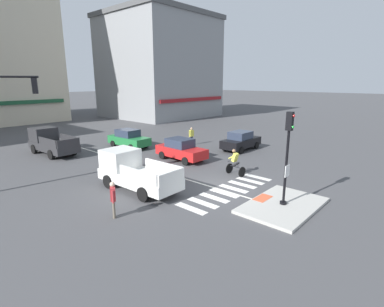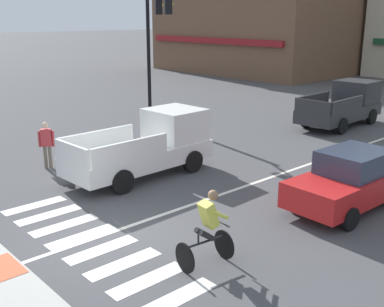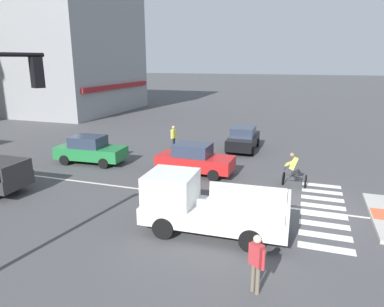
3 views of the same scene
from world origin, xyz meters
name	(u,v)px [view 3 (image 3 of 3)]	position (x,y,z in m)	size (l,w,h in m)	color
ground_plane	(306,208)	(0.00, 0.00, 0.00)	(300.00, 300.00, 0.00)	#474749
tactile_pad_front	(380,214)	(0.00, -2.76, 0.15)	(1.10, 0.60, 0.01)	#DB5B38
crosswalk_stripe_a	(326,248)	(-3.12, -0.69, 0.00)	(0.44, 1.80, 0.01)	silver
crosswalk_stripe_b	(325,236)	(-2.23, -0.69, 0.00)	(0.44, 1.80, 0.01)	silver
crosswalk_stripe_c	(324,225)	(-1.34, -0.69, 0.00)	(0.44, 1.80, 0.01)	silver
crosswalk_stripe_d	(324,215)	(-0.45, -0.69, 0.00)	(0.44, 1.80, 0.01)	silver
crosswalk_stripe_e	(323,206)	(0.45, -0.69, 0.00)	(0.44, 1.80, 0.01)	silver
crosswalk_stripe_f	(322,199)	(1.34, -0.69, 0.00)	(0.44, 1.80, 0.01)	silver
crosswalk_stripe_g	(322,192)	(2.23, -0.69, 0.00)	(0.44, 1.80, 0.01)	silver
crosswalk_stripe_h	(321,185)	(3.12, -0.69, 0.00)	(0.44, 1.80, 0.01)	silver
lane_centre_line	(96,183)	(-0.17, 10.00, 0.00)	(0.14, 28.00, 0.01)	silver
building_corner_right	(59,41)	(21.52, 28.83, 8.16)	(15.92, 15.62, 16.29)	gray
car_red_eastbound_mid	(195,159)	(2.93, 5.83, 0.81)	(1.93, 4.15, 1.64)	red
car_black_cross_right	(243,139)	(8.83, 4.27, 0.81)	(4.12, 1.88, 1.64)	black
car_green_eastbound_far	(90,150)	(2.88, 12.38, 0.81)	(2.03, 4.19, 1.64)	#237A3D
pickup_truck_white_westbound_near	(201,205)	(-3.23, 3.57, 0.98)	(2.19, 5.16, 2.08)	white
cyclist	(294,169)	(2.57, 0.66, 0.87)	(0.78, 1.16, 1.68)	black
pedestrian_at_curb_left	(256,259)	(-6.08, 1.20, 0.98)	(0.38, 0.47, 1.67)	#6B6051
pedestrian_waiting_far_side	(174,136)	(7.45, 8.83, 0.98)	(0.54, 0.30, 1.67)	#2D334C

